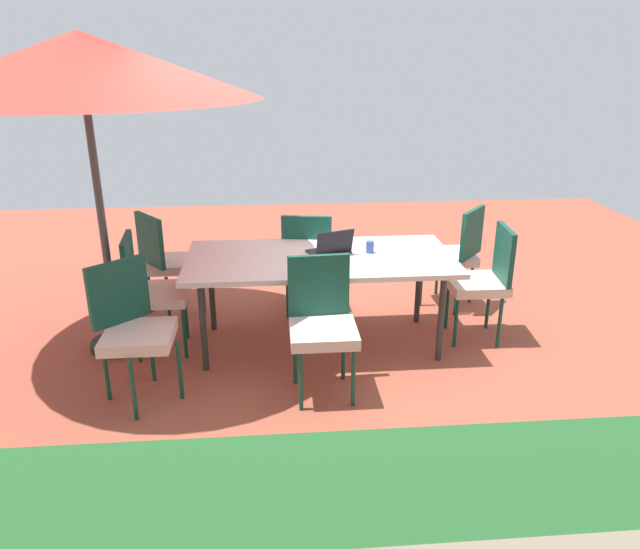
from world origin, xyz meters
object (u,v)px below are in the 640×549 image
(dining_table, at_px, (320,262))
(laptop, at_px, (331,248))
(chair_northeast, at_px, (133,325))
(cup, at_px, (370,247))
(chair_north, at_px, (322,320))
(chair_southeast, at_px, (167,258))
(chair_south, at_px, (308,258))
(chair_west, at_px, (484,277))
(patio_umbrella, at_px, (81,67))
(chair_southwest, at_px, (455,251))
(chair_east, at_px, (151,288))

(dining_table, xyz_separation_m, laptop, (-0.09, -0.05, 0.10))
(chair_northeast, bearing_deg, cup, -18.59)
(chair_north, height_order, chair_southeast, same)
(chair_south, distance_m, cup, 0.79)
(chair_northeast, distance_m, chair_west, 2.80)
(chair_northeast, bearing_deg, patio_umbrella, 71.62)
(chair_southwest, relative_size, chair_west, 1.00)
(cup, bearing_deg, chair_east, 1.80)
(dining_table, distance_m, chair_south, 0.66)
(chair_north, bearing_deg, dining_table, 82.39)
(chair_southwest, xyz_separation_m, laptop, (1.24, 0.64, 0.27))
(dining_table, relative_size, laptop, 5.49)
(chair_south, height_order, chair_east, same)
(chair_southeast, distance_m, laptop, 1.60)
(chair_east, xyz_separation_m, cup, (-1.76, -0.06, 0.27))
(dining_table, height_order, chair_southwest, chair_southwest)
(chair_southwest, bearing_deg, chair_east, -35.07)
(chair_east, height_order, laptop, laptop)
(chair_southwest, distance_m, laptop, 1.43)
(chair_southwest, bearing_deg, chair_southeast, -49.99)
(chair_southeast, xyz_separation_m, cup, (-1.74, 0.66, 0.27))
(chair_east, distance_m, laptop, 1.47)
(dining_table, xyz_separation_m, chair_northeast, (1.34, 0.70, -0.17))
(chair_southwest, height_order, chair_north, same)
(chair_west, bearing_deg, laptop, -86.87)
(chair_northeast, height_order, cup, chair_northeast)
(chair_north, bearing_deg, chair_southwest, 41.95)
(chair_southwest, bearing_deg, patio_umbrella, -38.11)
(chair_east, distance_m, cup, 1.78)
(chair_northeast, distance_m, cup, 1.93)
(chair_southwest, distance_m, chair_west, 0.69)
(chair_east, bearing_deg, chair_west, -95.50)
(chair_east, bearing_deg, chair_southeast, -6.92)
(chair_south, distance_m, chair_west, 1.55)
(chair_north, height_order, chair_west, same)
(chair_southeast, distance_m, chair_west, 2.79)
(chair_southwest, relative_size, chair_east, 1.00)
(patio_umbrella, bearing_deg, laptop, 178.91)
(cup, bearing_deg, laptop, 1.07)
(chair_south, bearing_deg, cup, 137.30)
(patio_umbrella, relative_size, chair_southeast, 2.61)
(chair_southwest, height_order, cup, chair_southwest)
(laptop, distance_m, cup, 0.32)
(chair_southwest, xyz_separation_m, chair_west, (-0.03, 0.69, 0.00))
(chair_southeast, bearing_deg, chair_east, 141.71)
(chair_west, bearing_deg, chair_southwest, -172.32)
(chair_south, bearing_deg, laptop, 112.57)
(chair_southwest, xyz_separation_m, chair_southeast, (2.67, -0.02, 0.00))
(dining_table, relative_size, chair_southeast, 2.17)
(chair_northeast, xyz_separation_m, chair_west, (-2.71, -0.70, 0.00))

